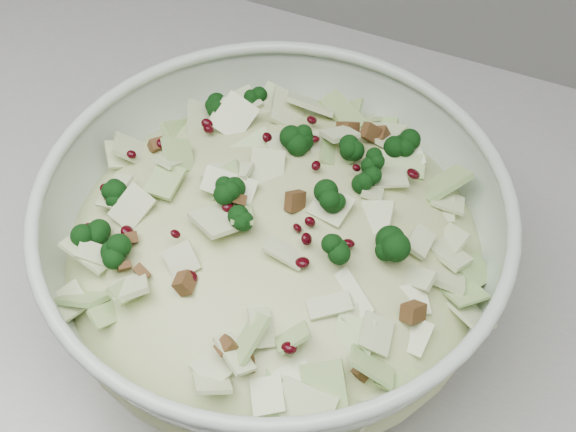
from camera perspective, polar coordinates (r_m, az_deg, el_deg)
name	(u,v)px	position (r m, az deg, el deg)	size (l,w,h in m)	color
mixing_bowl	(274,253)	(0.62, -0.97, -2.65)	(0.45, 0.45, 0.14)	#B6C8B6
salad	(274,235)	(0.60, -1.00, -1.38)	(0.34, 0.34, 0.14)	#BCC788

